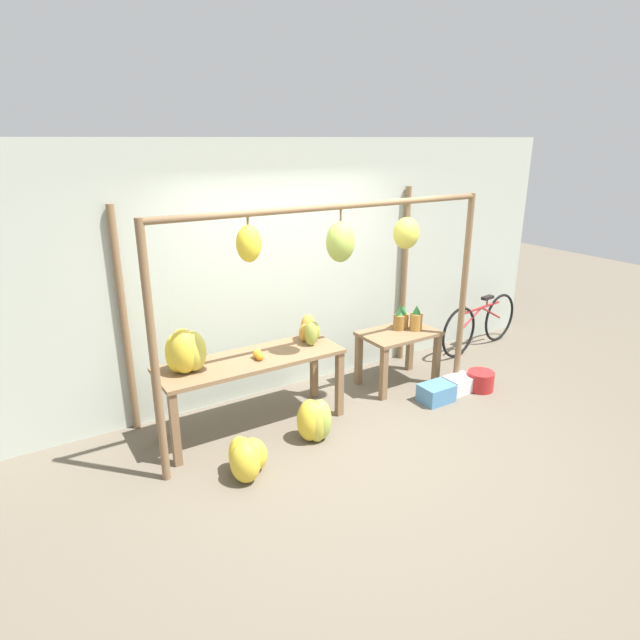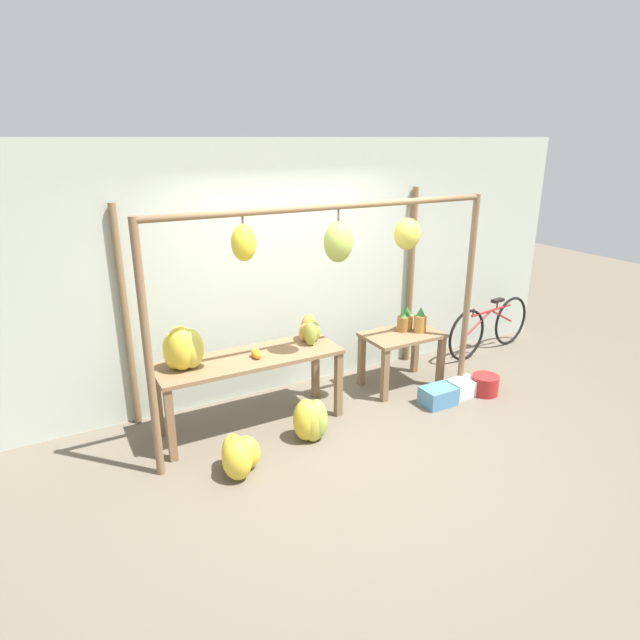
% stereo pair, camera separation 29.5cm
% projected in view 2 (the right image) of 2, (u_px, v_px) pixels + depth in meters
% --- Properties ---
extents(ground_plane, '(20.00, 20.00, 0.00)m').
position_uv_depth(ground_plane, '(355.00, 446.00, 5.10)').
color(ground_plane, '#665B4C').
extents(shop_wall_back, '(8.00, 0.08, 2.80)m').
position_uv_depth(shop_wall_back, '(283.00, 270.00, 5.94)').
color(shop_wall_back, '#B7C1B2').
rests_on(shop_wall_back, ground_plane).
extents(stall_awning, '(3.52, 1.17, 2.24)m').
position_uv_depth(stall_awning, '(329.00, 264.00, 5.14)').
color(stall_awning, brown).
rests_on(stall_awning, ground_plane).
extents(display_table_main, '(1.84, 0.61, 0.75)m').
position_uv_depth(display_table_main, '(250.00, 367.00, 5.29)').
color(display_table_main, brown).
rests_on(display_table_main, ground_plane).
extents(display_table_side, '(0.89, 0.58, 0.66)m').
position_uv_depth(display_table_side, '(402.00, 345.00, 6.20)').
color(display_table_side, brown).
rests_on(display_table_side, ground_plane).
extents(banana_pile_on_table, '(0.42, 0.40, 0.42)m').
position_uv_depth(banana_pile_on_table, '(182.00, 349.00, 4.92)').
color(banana_pile_on_table, gold).
rests_on(banana_pile_on_table, display_table_main).
extents(orange_pile, '(0.09, 0.15, 0.09)m').
position_uv_depth(orange_pile, '(256.00, 353.00, 5.22)').
color(orange_pile, orange).
rests_on(orange_pile, display_table_main).
extents(pineapple_cluster, '(0.30, 0.29, 0.31)m').
position_uv_depth(pineapple_cluster, '(409.00, 321.00, 6.20)').
color(pineapple_cluster, olive).
rests_on(pineapple_cluster, display_table_side).
extents(banana_pile_ground_left, '(0.46, 0.48, 0.37)m').
position_uv_depth(banana_pile_ground_left, '(238.00, 455.00, 4.65)').
color(banana_pile_ground_left, gold).
rests_on(banana_pile_ground_left, ground_plane).
extents(banana_pile_ground_right, '(0.43, 0.39, 0.42)m').
position_uv_depth(banana_pile_ground_right, '(311.00, 420.00, 5.15)').
color(banana_pile_ground_right, '#9EB247').
rests_on(banana_pile_ground_right, ground_plane).
extents(fruit_crate_white, '(0.36, 0.27, 0.20)m').
position_uv_depth(fruit_crate_white, '(438.00, 396.00, 5.88)').
color(fruit_crate_white, '#4C84B2').
rests_on(fruit_crate_white, ground_plane).
extents(blue_bucket, '(0.31, 0.31, 0.22)m').
position_uv_depth(blue_bucket, '(485.00, 385.00, 6.12)').
color(blue_bucket, '#AD2323').
rests_on(blue_bucket, ground_plane).
extents(parked_bicycle, '(1.64, 0.27, 0.73)m').
position_uv_depth(parked_bicycle, '(490.00, 327.00, 7.25)').
color(parked_bicycle, black).
rests_on(parked_bicycle, ground_plane).
extents(papaya_pile, '(0.27, 0.36, 0.28)m').
position_uv_depth(papaya_pile, '(309.00, 330.00, 5.61)').
color(papaya_pile, gold).
rests_on(papaya_pile, display_table_main).
extents(fruit_crate_purple, '(0.33, 0.24, 0.18)m').
position_uv_depth(fruit_crate_purple, '(463.00, 387.00, 6.10)').
color(fruit_crate_purple, silver).
rests_on(fruit_crate_purple, ground_plane).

